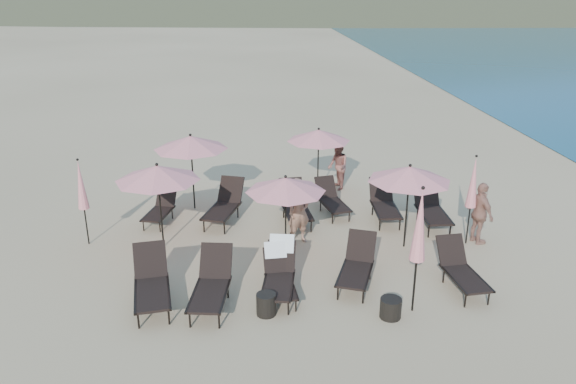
{
  "coord_description": "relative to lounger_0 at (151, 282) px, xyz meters",
  "views": [
    {
      "loc": [
        -1.94,
        -10.2,
        6.25
      ],
      "look_at": [
        -0.99,
        3.5,
        1.1
      ],
      "focal_mm": 35.0,
      "sensor_mm": 36.0,
      "label": 1
    }
  ],
  "objects": [
    {
      "name": "side_table_1",
      "position": [
        4.78,
        -0.85,
        -0.29
      ],
      "size": [
        0.43,
        0.43,
        0.41
      ],
      "primitive_type": "cylinder",
      "color": "black",
      "rests_on": "ground"
    },
    {
      "name": "umbrella_open_1",
      "position": [
        2.89,
        2.03,
        1.32
      ],
      "size": [
        1.91,
        1.91,
        2.05
      ],
      "color": "black",
      "rests_on": "ground"
    },
    {
      "name": "side_table_0",
      "position": [
        2.33,
        -0.57,
        -0.26
      ],
      "size": [
        0.4,
        0.4,
        0.46
      ],
      "primitive_type": "cylinder",
      "color": "black",
      "rests_on": "ground"
    },
    {
      "name": "beachgoer_c",
      "position": [
        7.8,
        2.36,
        0.31
      ],
      "size": [
        0.62,
        1.01,
        1.61
      ],
      "primitive_type": "imported",
      "rotation": [
        0.0,
        0.0,
        1.83
      ],
      "color": "#AC7661",
      "rests_on": "ground"
    },
    {
      "name": "lounger_1",
      "position": [
        1.23,
        -0.12,
        -0.01
      ],
      "size": [
        0.9,
        1.87,
        1.04
      ],
      "rotation": [
        0.0,
        0.0,
        -0.12
      ],
      "color": "black",
      "rests_on": "ground"
    },
    {
      "name": "umbrella_open_2",
      "position": [
        5.89,
        2.27,
        1.44
      ],
      "size": [
        2.03,
        2.03,
        2.18
      ],
      "color": "black",
      "rests_on": "ground"
    },
    {
      "name": "umbrella_closed_1",
      "position": [
        7.52,
        2.34,
        1.15
      ],
      "size": [
        0.28,
        0.28,
        2.35
      ],
      "color": "black",
      "rests_on": "ground"
    },
    {
      "name": "lounger_6",
      "position": [
        -0.43,
        4.3,
        -0.09
      ],
      "size": [
        0.89,
        1.57,
        0.85
      ],
      "rotation": [
        0.0,
        0.0,
        -0.24
      ],
      "color": "black",
      "rests_on": "ground"
    },
    {
      "name": "beachgoer_a",
      "position": [
        3.27,
        2.71,
        0.36
      ],
      "size": [
        0.74,
        0.64,
        1.71
      ],
      "primitive_type": "imported",
      "rotation": [
        0.0,
        0.0,
        0.45
      ],
      "color": "#A37158",
      "rests_on": "ground"
    },
    {
      "name": "lounger_5",
      "position": [
        6.57,
        0.2,
        -0.05
      ],
      "size": [
        0.8,
        1.71,
        0.95
      ],
      "rotation": [
        0.0,
        0.0,
        0.11
      ],
      "color": "black",
      "rests_on": "ground"
    },
    {
      "name": "lounger_3",
      "position": [
        2.62,
        0.23,
        -0.04
      ],
      "size": [
        0.69,
        1.55,
        0.94
      ],
      "rotation": [
        0.0,
        0.0,
        0.1
      ],
      "color": "black",
      "rests_on": "ground"
    },
    {
      "name": "lounger_11",
      "position": [
        6.97,
        3.59,
        -0.01
      ],
      "size": [
        0.73,
        1.83,
        1.04
      ],
      "rotation": [
        0.0,
        0.0,
        -0.02
      ],
      "color": "black",
      "rests_on": "ground"
    },
    {
      "name": "lounger_2",
      "position": [
        2.64,
        0.27,
        0.01
      ],
      "size": [
        0.86,
        1.77,
        1.06
      ],
      "rotation": [
        0.0,
        0.0,
        -0.15
      ],
      "color": "black",
      "rests_on": "ground"
    },
    {
      "name": "ground",
      "position": [
        4.03,
        -0.06,
        -0.49
      ],
      "size": [
        800.0,
        800.0,
        0.0
      ],
      "primitive_type": "plane",
      "color": "#D6BA8C",
      "rests_on": "ground"
    },
    {
      "name": "umbrella_closed_0",
      "position": [
        5.29,
        -0.64,
        1.38
      ],
      "size": [
        0.31,
        0.31,
        2.69
      ],
      "color": "black",
      "rests_on": "ground"
    },
    {
      "name": "lounger_10",
      "position": [
        5.78,
        4.06,
        -0.03
      ],
      "size": [
        0.7,
        1.74,
        0.99
      ],
      "rotation": [
        0.0,
        0.0,
        -0.03
      ],
      "color": "black",
      "rests_on": "ground"
    },
    {
      "name": "beachgoer_b",
      "position": [
        4.85,
        6.57,
        0.27
      ],
      "size": [
        0.7,
        0.83,
        1.53
      ],
      "primitive_type": "imported",
      "rotation": [
        0.0,
        0.0,
        -1.4
      ],
      "color": "#A36054",
      "rests_on": "ground"
    },
    {
      "name": "lounger_4",
      "position": [
        4.35,
        0.53,
        -0.04
      ],
      "size": [
        1.17,
        1.81,
        0.97
      ],
      "rotation": [
        0.0,
        0.0,
        -0.34
      ],
      "color": "black",
      "rests_on": "ground"
    },
    {
      "name": "lounger_7",
      "position": [
        1.33,
        4.22,
        -0.0
      ],
      "size": [
        1.21,
        1.95,
        1.05
      ],
      "rotation": [
        0.0,
        0.0,
        -0.3
      ],
      "color": "black",
      "rests_on": "ground"
    },
    {
      "name": "lounger_8",
      "position": [
        3.28,
        4.07,
        -0.02
      ],
      "size": [
        0.86,
        1.84,
        1.02
      ],
      "rotation": [
        0.0,
        0.0,
        0.11
      ],
      "color": "black",
      "rests_on": "ground"
    },
    {
      "name": "umbrella_closed_2",
      "position": [
        -2.08,
        2.97,
        1.09
      ],
      "size": [
        0.27,
        0.27,
        2.28
      ],
      "color": "black",
      "rests_on": "ground"
    },
    {
      "name": "umbrella_open_0",
      "position": [
        -0.15,
        2.67,
        1.46
      ],
      "size": [
        2.06,
        2.06,
        2.21
      ],
      "color": "black",
      "rests_on": "ground"
    },
    {
      "name": "lounger_9",
      "position": [
        4.37,
        4.57,
        -0.07
      ],
      "size": [
        0.93,
        1.67,
        0.91
      ],
      "rotation": [
        0.0,
        0.0,
        0.22
      ],
      "color": "black",
      "rests_on": "ground"
    },
    {
      "name": "umbrella_open_4",
      "position": [
        4.17,
        6.27,
        1.37
      ],
      "size": [
        1.95,
        1.95,
        2.1
      ],
      "color": "black",
      "rests_on": "ground"
    },
    {
      "name": "lounger_0",
      "position": [
        0.0,
        0.0,
        0.0
      ],
      "size": [
        1.0,
        1.92,
        1.05
      ],
      "rotation": [
        0.0,
        0.0,
        0.17
      ],
      "color": "black",
      "rests_on": "ground"
    },
    {
      "name": "umbrella_open_3",
      "position": [
        0.41,
        5.2,
        1.51
      ],
      "size": [
        2.1,
        2.1,
        2.26
      ],
      "color": "black",
      "rests_on": "ground"
    }
  ]
}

